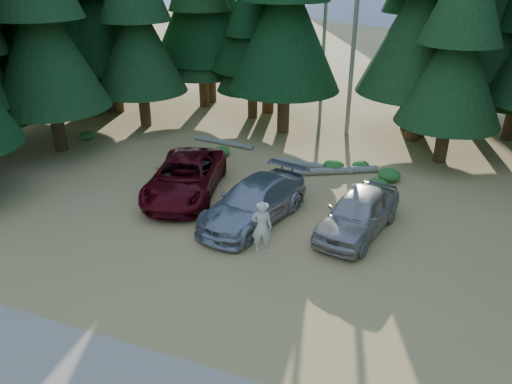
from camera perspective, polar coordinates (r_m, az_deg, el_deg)
ground at (r=17.15m, az=-2.51°, el=-7.70°), size 160.00×160.00×0.00m
forest_belt_north at (r=30.20m, az=8.99°, el=7.07°), size 36.00×7.00×22.00m
snag_front at (r=28.26m, az=11.26°, el=18.16°), size 0.24×0.24×12.00m
snag_back at (r=30.26m, az=7.79°, el=16.94°), size 0.20×0.20×10.00m
red_pickup at (r=21.50m, az=-8.11°, el=1.74°), size 4.06×6.35×1.63m
silver_minivan_center at (r=19.16m, az=-0.27°, el=-1.16°), size 3.40×5.79×1.58m
silver_minivan_right at (r=18.74m, az=11.62°, el=-2.32°), size 2.83×5.01×1.61m
frisbee_player at (r=16.01m, az=0.68°, el=-4.05°), size 0.77×0.60×1.86m
log_left at (r=27.36m, az=-3.77°, el=5.67°), size 3.65×0.71×0.26m
log_mid at (r=24.31m, az=6.53°, el=3.03°), size 3.88×0.39×0.32m
log_right at (r=23.71m, az=7.81°, el=2.37°), size 4.72×2.71×0.33m
shrub_far_left at (r=25.83m, az=-3.93°, el=4.67°), size 0.83×0.83×0.46m
shrub_left at (r=25.06m, az=-4.74°, el=4.07°), size 0.96×0.96×0.53m
shrub_center_left at (r=24.15m, az=8.87°, el=3.03°), size 1.01×1.01×0.55m
shrub_center_right at (r=24.53m, az=11.87°, el=3.00°), size 0.82×0.82×0.45m
shrub_right at (r=23.59m, az=14.96°, el=1.90°), size 1.03×1.03×0.57m
shrub_far_right at (r=22.40m, az=13.68°, el=0.74°), size 1.01×1.01×0.55m
shrub_edge_west at (r=29.65m, az=-18.73°, el=6.15°), size 0.85×0.85×0.47m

